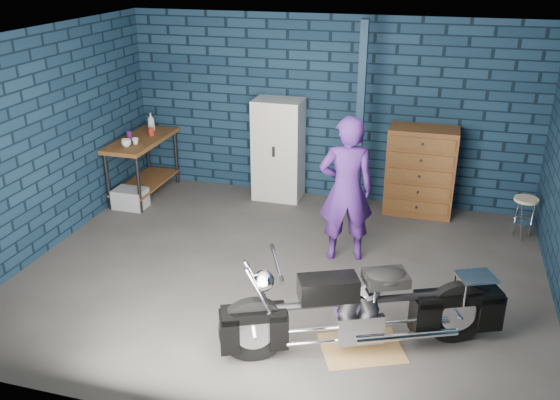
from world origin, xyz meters
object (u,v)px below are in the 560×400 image
(tool_chest, at_px, (420,171))
(workbench, at_px, (144,167))
(person, at_px, (346,190))
(locker, at_px, (278,150))
(storage_bin, at_px, (130,198))
(shop_stool, at_px, (523,218))
(motorcycle, at_px, (365,303))

(tool_chest, bearing_deg, workbench, -173.30)
(person, xyz_separation_m, locker, (-1.30, 1.62, -0.14))
(locker, bearing_deg, person, -51.19)
(locker, bearing_deg, storage_bin, -153.65)
(workbench, relative_size, shop_stool, 2.50)
(motorcycle, height_order, shop_stool, motorcycle)
(workbench, xyz_separation_m, shop_stool, (5.46, 0.03, -0.18))
(workbench, distance_m, shop_stool, 5.46)
(motorcycle, distance_m, shop_stool, 3.38)
(storage_bin, distance_m, tool_chest, 4.21)
(storage_bin, height_order, locker, locker)
(motorcycle, xyz_separation_m, storage_bin, (-3.78, 2.40, -0.36))
(person, relative_size, storage_bin, 3.89)
(workbench, height_order, motorcycle, motorcycle)
(storage_bin, xyz_separation_m, shop_stool, (5.44, 0.53, 0.14))
(shop_stool, bearing_deg, workbench, -179.69)
(motorcycle, distance_m, person, 1.88)
(person, distance_m, tool_chest, 1.82)
(motorcycle, relative_size, locker, 1.51)
(person, xyz_separation_m, shop_stool, (2.16, 1.17, -0.62))
(locker, bearing_deg, tool_chest, 0.00)
(shop_stool, bearing_deg, person, -151.58)
(person, xyz_separation_m, tool_chest, (0.78, 1.62, -0.27))
(motorcycle, xyz_separation_m, shop_stool, (1.66, 2.93, -0.23))
(shop_stool, bearing_deg, locker, 172.59)
(person, height_order, tool_chest, person)
(motorcycle, height_order, tool_chest, tool_chest)
(storage_bin, height_order, shop_stool, shop_stool)
(person, relative_size, tool_chest, 1.43)
(locker, distance_m, shop_stool, 3.52)
(workbench, distance_m, storage_bin, 0.59)
(person, bearing_deg, storage_bin, -27.50)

